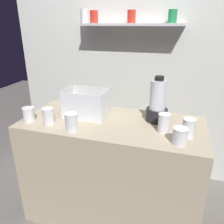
% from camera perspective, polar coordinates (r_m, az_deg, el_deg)
% --- Properties ---
extents(ground_plane, '(8.00, 8.00, 0.00)m').
position_cam_1_polar(ground_plane, '(2.26, 0.00, -23.70)').
color(ground_plane, slate).
extents(counter, '(1.40, 0.64, 0.90)m').
position_cam_1_polar(counter, '(1.97, 0.00, -14.48)').
color(counter, tan).
rests_on(counter, ground_plane).
extents(back_wall_unit, '(2.60, 0.24, 2.50)m').
position_cam_1_polar(back_wall_unit, '(2.36, 5.54, 13.06)').
color(back_wall_unit, silver).
rests_on(back_wall_unit, ground_plane).
extents(carrot_display_bin, '(0.34, 0.22, 0.22)m').
position_cam_1_polar(carrot_display_bin, '(1.84, -6.76, 1.04)').
color(carrot_display_bin, white).
rests_on(carrot_display_bin, counter).
extents(blender_pitcher, '(0.16, 0.16, 0.35)m').
position_cam_1_polar(blender_pitcher, '(1.74, 11.44, 2.12)').
color(blender_pitcher, black).
rests_on(blender_pitcher, counter).
extents(juice_cup_pomegranate_far_left, '(0.09, 0.09, 0.11)m').
position_cam_1_polar(juice_cup_pomegranate_far_left, '(1.85, -20.33, -0.73)').
color(juice_cup_pomegranate_far_left, white).
rests_on(juice_cup_pomegranate_far_left, counter).
extents(juice_cup_mango_left, '(0.08, 0.08, 0.13)m').
position_cam_1_polar(juice_cup_mango_left, '(1.75, -15.80, -1.29)').
color(juice_cup_mango_left, white).
rests_on(juice_cup_mango_left, counter).
extents(juice_cup_beet_middle, '(0.09, 0.09, 0.13)m').
position_cam_1_polar(juice_cup_beet_middle, '(1.60, -10.27, -2.76)').
color(juice_cup_beet_middle, white).
rests_on(juice_cup_beet_middle, counter).
extents(juice_cup_mango_right, '(0.09, 0.09, 0.13)m').
position_cam_1_polar(juice_cup_mango_right, '(1.60, 13.01, -2.96)').
color(juice_cup_mango_right, white).
rests_on(juice_cup_mango_right, counter).
extents(juice_cup_beet_far_right, '(0.10, 0.10, 0.11)m').
position_cam_1_polar(juice_cup_beet_far_right, '(1.47, 16.80, -6.00)').
color(juice_cup_beet_far_right, white).
rests_on(juice_cup_beet_far_right, counter).
extents(juice_cup_beet_rightmost, '(0.09, 0.09, 0.13)m').
position_cam_1_polar(juice_cup_beet_rightmost, '(1.58, 18.82, -4.11)').
color(juice_cup_beet_rightmost, white).
rests_on(juice_cup_beet_rightmost, counter).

